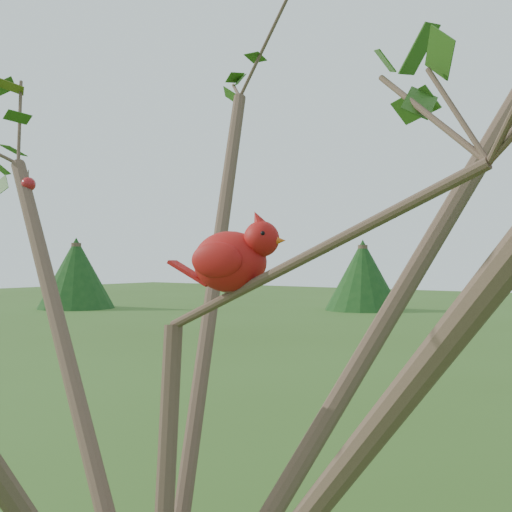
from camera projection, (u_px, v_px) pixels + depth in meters
The scene contains 2 objects.
crabapple_tree at pixel (155, 232), 1.07m from camera, with size 2.35×2.05×2.95m.
cardinal at pixel (234, 258), 1.12m from camera, with size 0.22×0.13×0.16m.
Camera 1 is at (0.79, -0.79, 2.08)m, focal length 45.00 mm.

